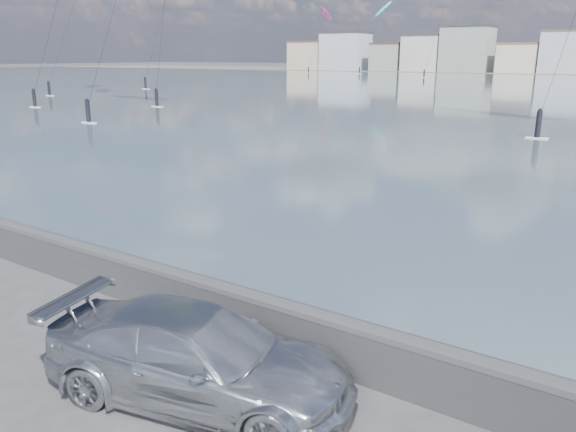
{
  "coord_description": "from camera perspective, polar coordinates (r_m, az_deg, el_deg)",
  "views": [
    {
      "loc": [
        7.06,
        -4.96,
        5.3
      ],
      "look_at": [
        1.0,
        4.0,
        2.2
      ],
      "focal_mm": 35.0,
      "sensor_mm": 36.0,
      "label": 1
    }
  ],
  "objects": [
    {
      "name": "ground",
      "position": [
        10.13,
        -18.42,
        -16.48
      ],
      "size": [
        700.0,
        700.0,
        0.0
      ],
      "primitive_type": "plane",
      "color": "#333335",
      "rests_on": "ground"
    },
    {
      "name": "kitesurfer_8",
      "position": [
        179.41,
        9.63,
        19.98
      ],
      "size": [
        6.35,
        12.09,
        21.94
      ],
      "color": "#19BFBF",
      "rests_on": "ground"
    },
    {
      "name": "car_silver",
      "position": [
        9.22,
        -9.12,
        -13.93
      ],
      "size": [
        5.41,
        3.14,
        1.47
      ],
      "primitive_type": "imported",
      "rotation": [
        0.0,
        0.0,
        1.79
      ],
      "color": "#ABAEB3",
      "rests_on": "ground"
    },
    {
      "name": "seawall",
      "position": [
        11.44,
        -7.91,
        -8.54
      ],
      "size": [
        400.0,
        0.36,
        1.08
      ],
      "color": "#28282B",
      "rests_on": "ground"
    },
    {
      "name": "kitesurfer_16",
      "position": [
        188.12,
        3.86,
        19.73
      ],
      "size": [
        4.91,
        16.41,
        20.38
      ],
      "color": "#E5338C",
      "rests_on": "ground"
    }
  ]
}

